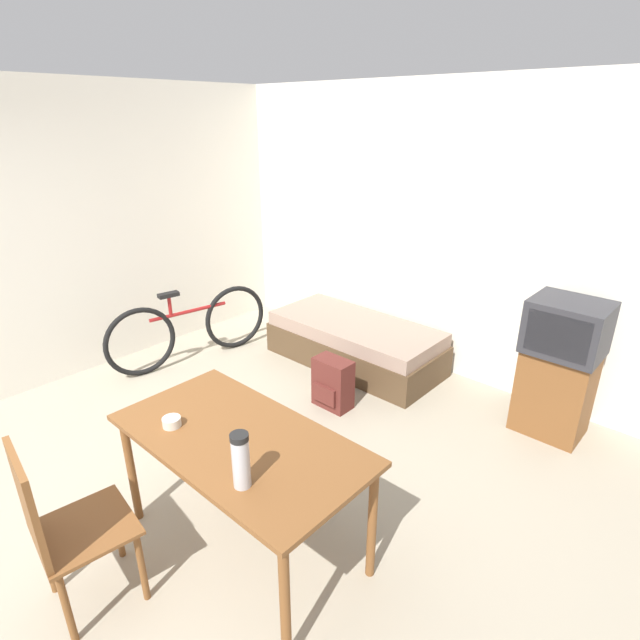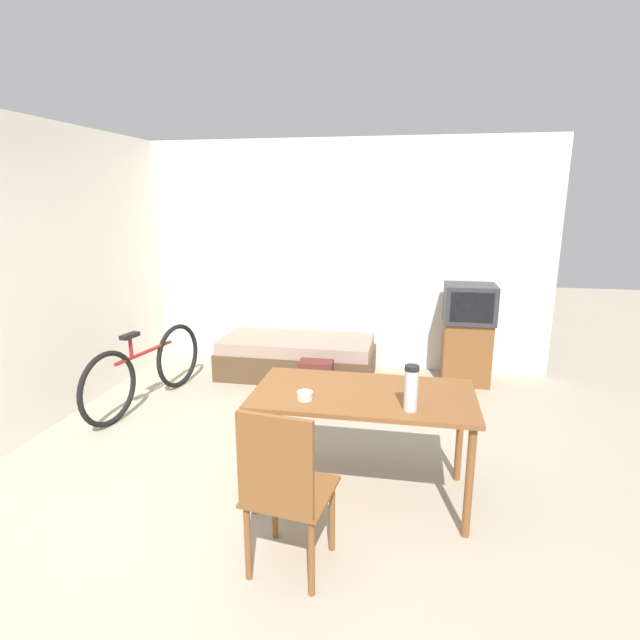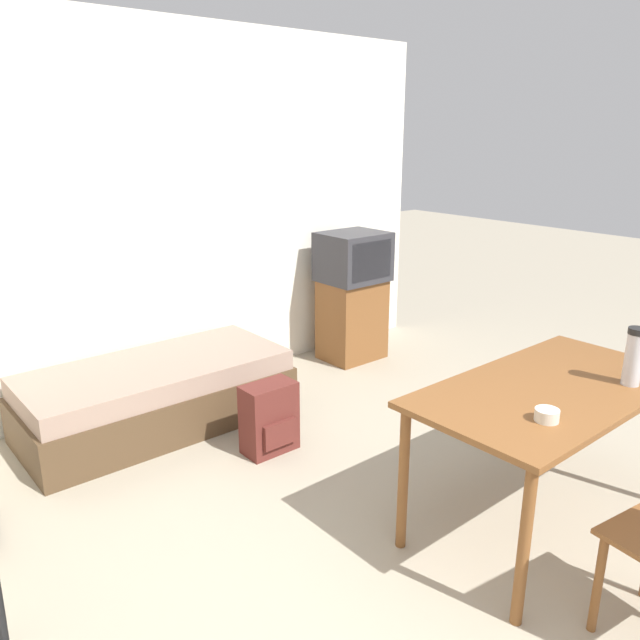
{
  "view_description": "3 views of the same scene",
  "coord_description": "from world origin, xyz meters",
  "px_view_note": "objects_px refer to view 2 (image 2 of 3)",
  "views": [
    {
      "loc": [
        2.6,
        -0.48,
        2.4
      ],
      "look_at": [
        0.21,
        2.16,
        0.91
      ],
      "focal_mm": 28.0,
      "sensor_mm": 36.0,
      "label": 1
    },
    {
      "loc": [
        1.04,
        -2.22,
        2.04
      ],
      "look_at": [
        0.25,
        2.02,
        0.97
      ],
      "focal_mm": 28.0,
      "sensor_mm": 36.0,
      "label": 2
    },
    {
      "loc": [
        -1.89,
        -0.52,
        1.96
      ],
      "look_at": [
        0.13,
        1.9,
        0.99
      ],
      "focal_mm": 35.0,
      "sensor_mm": 36.0,
      "label": 3
    }
  ],
  "objects_px": {
    "tv": "(468,332)",
    "backpack": "(316,383)",
    "dining_table": "(363,404)",
    "daybed": "(297,357)",
    "mate_bowl": "(305,395)",
    "thermos_flask": "(411,386)",
    "wooden_chair": "(283,486)",
    "bicycle": "(146,370)"
  },
  "relations": [
    {
      "from": "tv",
      "to": "thermos_flask",
      "type": "xyz_separation_m",
      "value": [
        -0.61,
        -2.64,
        0.34
      ]
    },
    {
      "from": "tv",
      "to": "thermos_flask",
      "type": "distance_m",
      "value": 2.73
    },
    {
      "from": "mate_bowl",
      "to": "tv",
      "type": "bearing_deg",
      "value": 63.72
    },
    {
      "from": "wooden_chair",
      "to": "backpack",
      "type": "relative_size",
      "value": 2.22
    },
    {
      "from": "dining_table",
      "to": "mate_bowl",
      "type": "xyz_separation_m",
      "value": [
        -0.36,
        -0.19,
        0.11
      ]
    },
    {
      "from": "bicycle",
      "to": "thermos_flask",
      "type": "bearing_deg",
      "value": -28.92
    },
    {
      "from": "bicycle",
      "to": "backpack",
      "type": "height_order",
      "value": "bicycle"
    },
    {
      "from": "backpack",
      "to": "mate_bowl",
      "type": "bearing_deg",
      "value": -81.4
    },
    {
      "from": "tv",
      "to": "backpack",
      "type": "height_order",
      "value": "tv"
    },
    {
      "from": "dining_table",
      "to": "wooden_chair",
      "type": "distance_m",
      "value": 0.93
    },
    {
      "from": "daybed",
      "to": "tv",
      "type": "bearing_deg",
      "value": 3.61
    },
    {
      "from": "daybed",
      "to": "mate_bowl",
      "type": "distance_m",
      "value": 2.62
    },
    {
      "from": "tv",
      "to": "dining_table",
      "type": "xyz_separation_m",
      "value": [
        -0.92,
        -2.41,
        0.1
      ]
    },
    {
      "from": "tv",
      "to": "dining_table",
      "type": "relative_size",
      "value": 0.76
    },
    {
      "from": "bicycle",
      "to": "thermos_flask",
      "type": "relative_size",
      "value": 5.96
    },
    {
      "from": "bicycle",
      "to": "daybed",
      "type": "bearing_deg",
      "value": 39.99
    },
    {
      "from": "daybed",
      "to": "mate_bowl",
      "type": "bearing_deg",
      "value": -75.68
    },
    {
      "from": "dining_table",
      "to": "thermos_flask",
      "type": "distance_m",
      "value": 0.46
    },
    {
      "from": "wooden_chair",
      "to": "backpack",
      "type": "bearing_deg",
      "value": 96.85
    },
    {
      "from": "daybed",
      "to": "backpack",
      "type": "bearing_deg",
      "value": -64.39
    },
    {
      "from": "mate_bowl",
      "to": "dining_table",
      "type": "bearing_deg",
      "value": 27.24
    },
    {
      "from": "tv",
      "to": "wooden_chair",
      "type": "bearing_deg",
      "value": -111.01
    },
    {
      "from": "bicycle",
      "to": "backpack",
      "type": "relative_size",
      "value": 3.79
    },
    {
      "from": "wooden_chair",
      "to": "bicycle",
      "type": "distance_m",
      "value": 2.84
    },
    {
      "from": "wooden_chair",
      "to": "tv",
      "type": "bearing_deg",
      "value": 68.99
    },
    {
      "from": "wooden_chair",
      "to": "thermos_flask",
      "type": "bearing_deg",
      "value": 44.13
    },
    {
      "from": "thermos_flask",
      "to": "wooden_chair",
      "type": "bearing_deg",
      "value": -135.87
    },
    {
      "from": "daybed",
      "to": "bicycle",
      "type": "relative_size",
      "value": 1.04
    },
    {
      "from": "dining_table",
      "to": "bicycle",
      "type": "xyz_separation_m",
      "value": [
        -2.29,
        1.2,
        -0.32
      ]
    },
    {
      "from": "wooden_chair",
      "to": "thermos_flask",
      "type": "distance_m",
      "value": 0.97
    },
    {
      "from": "bicycle",
      "to": "mate_bowl",
      "type": "bearing_deg",
      "value": -35.79
    },
    {
      "from": "dining_table",
      "to": "wooden_chair",
      "type": "bearing_deg",
      "value": -111.31
    },
    {
      "from": "dining_table",
      "to": "mate_bowl",
      "type": "relative_size",
      "value": 14.26
    },
    {
      "from": "thermos_flask",
      "to": "tv",
      "type": "bearing_deg",
      "value": 76.97
    },
    {
      "from": "wooden_chair",
      "to": "thermos_flask",
      "type": "xyz_separation_m",
      "value": [
        0.64,
        0.62,
        0.37
      ]
    },
    {
      "from": "wooden_chair",
      "to": "dining_table",
      "type": "bearing_deg",
      "value": 68.69
    },
    {
      "from": "tv",
      "to": "mate_bowl",
      "type": "bearing_deg",
      "value": -116.28
    },
    {
      "from": "tv",
      "to": "mate_bowl",
      "type": "distance_m",
      "value": 2.9
    },
    {
      "from": "backpack",
      "to": "thermos_flask",
      "type": "bearing_deg",
      "value": -61.92
    },
    {
      "from": "wooden_chair",
      "to": "thermos_flask",
      "type": "relative_size",
      "value": 3.48
    },
    {
      "from": "mate_bowl",
      "to": "backpack",
      "type": "relative_size",
      "value": 0.23
    },
    {
      "from": "mate_bowl",
      "to": "bicycle",
      "type": "bearing_deg",
      "value": 144.21
    }
  ]
}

